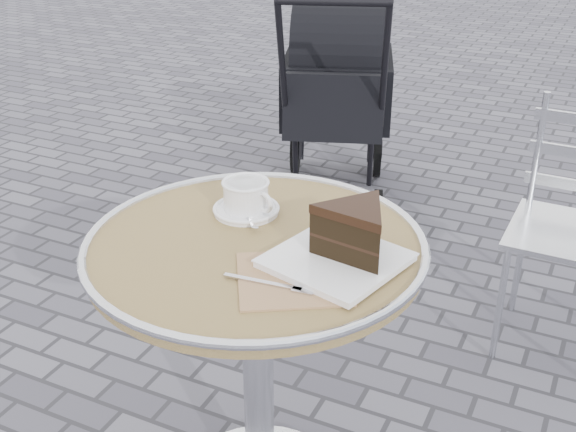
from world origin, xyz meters
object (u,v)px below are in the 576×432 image
at_px(cappuccino_set, 247,199).
at_px(baby_stroller, 336,101).
at_px(cake_plate_set, 349,238).
at_px(cafe_table, 257,308).

distance_m(cappuccino_set, baby_stroller, 1.76).
relative_size(cake_plate_set, baby_stroller, 0.36).
xyz_separation_m(cafe_table, cappuccino_set, (-0.08, 0.12, 0.20)).
bearing_deg(cafe_table, cake_plate_set, 0.82).
distance_m(cafe_table, baby_stroller, 1.86).
relative_size(cafe_table, cappuccino_set, 4.68).
bearing_deg(cake_plate_set, baby_stroller, 127.34).
xyz_separation_m(cake_plate_set, baby_stroller, (-0.74, 1.78, -0.33)).
relative_size(cafe_table, cake_plate_set, 1.96).
bearing_deg(cappuccino_set, cafe_table, -38.57).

